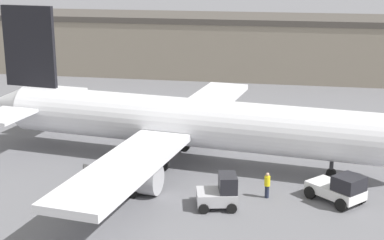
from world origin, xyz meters
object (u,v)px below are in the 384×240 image
Objects in this scene: baggage_tug at (220,193)px; pushback_tug at (340,189)px; belt_loader_truck at (115,180)px; ground_crew_worker at (267,184)px; airplane at (180,122)px.

pushback_tug is at bearing 2.58° from baggage_tug.
ground_crew_worker is at bearing -14.73° from belt_loader_truck.
ground_crew_worker is at bearing -138.01° from pushback_tug.
ground_crew_worker is 0.44× the size of pushback_tug.
belt_loader_truck is 14.30m from pushback_tug.
airplane is 7.84m from belt_loader_truck.
baggage_tug is at bearing -53.91° from airplane.
airplane is 12.97m from pushback_tug.
belt_loader_truck is (-9.73, -1.19, 0.06)m from ground_crew_worker.
ground_crew_worker is 3.39m from baggage_tug.
pushback_tug is at bearing -16.78° from belt_loader_truck.
airplane is at bearing -165.30° from pushback_tug.
belt_loader_truck reaches higher than ground_crew_worker.
baggage_tug is at bearing 138.17° from ground_crew_worker.
belt_loader_truck is at bearing 160.66° from baggage_tug.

